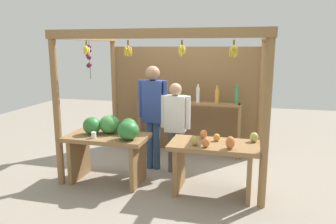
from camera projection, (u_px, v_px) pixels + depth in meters
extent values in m
plane|color=gray|center=(171.00, 168.00, 5.38)|extent=(12.00, 12.00, 0.00)
cylinder|color=olive|center=(57.00, 110.00, 4.56)|extent=(0.10, 0.10, 2.22)
cylinder|color=olive|center=(266.00, 122.00, 3.86)|extent=(0.10, 0.10, 2.22)
cylinder|color=olive|center=(114.00, 91.00, 6.46)|extent=(0.10, 0.10, 2.22)
cylinder|color=olive|center=(262.00, 97.00, 5.76)|extent=(0.10, 0.10, 2.22)
cube|color=olive|center=(152.00, 33.00, 4.00)|extent=(2.95, 0.12, 0.12)
cube|color=olive|center=(87.00, 37.00, 5.30)|extent=(0.12, 2.10, 0.12)
cube|color=olive|center=(268.00, 35.00, 4.60)|extent=(0.12, 2.10, 0.12)
cube|color=brown|center=(184.00, 100.00, 6.15)|extent=(2.85, 0.04, 1.99)
cylinder|color=brown|center=(182.00, 42.00, 4.05)|extent=(0.02, 0.02, 0.06)
ellipsoid|color=yellow|center=(184.00, 50.00, 4.07)|extent=(0.04, 0.08, 0.11)
ellipsoid|color=yellow|center=(184.00, 50.00, 4.09)|extent=(0.06, 0.06, 0.12)
ellipsoid|color=yellow|center=(183.00, 52.00, 4.11)|extent=(0.07, 0.04, 0.11)
ellipsoid|color=yellow|center=(180.00, 49.00, 4.11)|extent=(0.05, 0.05, 0.12)
ellipsoid|color=yellow|center=(180.00, 50.00, 4.08)|extent=(0.04, 0.06, 0.11)
ellipsoid|color=yellow|center=(181.00, 52.00, 4.07)|extent=(0.06, 0.06, 0.12)
ellipsoid|color=yellow|center=(181.00, 52.00, 4.04)|extent=(0.06, 0.04, 0.11)
ellipsoid|color=yellow|center=(183.00, 49.00, 4.04)|extent=(0.07, 0.06, 0.12)
cylinder|color=brown|center=(128.00, 43.00, 4.19)|extent=(0.02, 0.02, 0.06)
ellipsoid|color=gold|center=(131.00, 52.00, 4.21)|extent=(0.04, 0.06, 0.12)
ellipsoid|color=gold|center=(131.00, 51.00, 4.24)|extent=(0.07, 0.06, 0.12)
ellipsoid|color=gold|center=(129.00, 51.00, 4.24)|extent=(0.07, 0.04, 0.12)
ellipsoid|color=gold|center=(126.00, 52.00, 4.24)|extent=(0.05, 0.07, 0.12)
ellipsoid|color=gold|center=(125.00, 50.00, 4.21)|extent=(0.04, 0.06, 0.12)
ellipsoid|color=gold|center=(127.00, 52.00, 4.18)|extent=(0.07, 0.04, 0.12)
ellipsoid|color=gold|center=(129.00, 50.00, 4.18)|extent=(0.06, 0.05, 0.12)
cylinder|color=brown|center=(86.00, 43.00, 4.42)|extent=(0.02, 0.02, 0.06)
ellipsoid|color=yellow|center=(88.00, 51.00, 4.44)|extent=(0.04, 0.06, 0.11)
ellipsoid|color=yellow|center=(89.00, 51.00, 4.46)|extent=(0.05, 0.05, 0.11)
ellipsoid|color=yellow|center=(86.00, 50.00, 4.47)|extent=(0.05, 0.05, 0.11)
ellipsoid|color=yellow|center=(85.00, 51.00, 4.45)|extent=(0.04, 0.07, 0.11)
ellipsoid|color=yellow|center=(84.00, 50.00, 4.41)|extent=(0.05, 0.04, 0.11)
ellipsoid|color=yellow|center=(86.00, 50.00, 4.41)|extent=(0.05, 0.04, 0.11)
cylinder|color=brown|center=(234.00, 42.00, 3.94)|extent=(0.02, 0.02, 0.06)
ellipsoid|color=gold|center=(236.00, 52.00, 3.96)|extent=(0.04, 0.06, 0.13)
ellipsoid|color=gold|center=(236.00, 50.00, 3.98)|extent=(0.06, 0.06, 0.13)
ellipsoid|color=gold|center=(234.00, 52.00, 3.99)|extent=(0.08, 0.04, 0.13)
ellipsoid|color=gold|center=(232.00, 51.00, 3.98)|extent=(0.07, 0.07, 0.13)
ellipsoid|color=gold|center=(231.00, 52.00, 3.98)|extent=(0.04, 0.06, 0.13)
ellipsoid|color=gold|center=(232.00, 50.00, 3.95)|extent=(0.05, 0.05, 0.13)
ellipsoid|color=gold|center=(233.00, 53.00, 3.93)|extent=(0.08, 0.04, 0.13)
ellipsoid|color=gold|center=(235.00, 51.00, 3.95)|extent=(0.05, 0.05, 0.13)
cylinder|color=#4C422D|center=(90.00, 60.00, 4.69)|extent=(0.01, 0.01, 0.55)
sphere|color=#601E42|center=(89.00, 46.00, 4.62)|extent=(0.06, 0.06, 0.06)
sphere|color=#47142D|center=(89.00, 50.00, 4.68)|extent=(0.07, 0.07, 0.07)
sphere|color=#601E42|center=(88.00, 56.00, 4.68)|extent=(0.07, 0.07, 0.07)
sphere|color=#511938|center=(89.00, 57.00, 4.67)|extent=(0.07, 0.07, 0.07)
sphere|color=#511938|center=(89.00, 66.00, 4.72)|extent=(0.06, 0.06, 0.06)
sphere|color=#601E42|center=(90.00, 65.00, 4.70)|extent=(0.06, 0.06, 0.06)
cube|color=olive|center=(107.00, 137.00, 4.72)|extent=(1.20, 0.64, 0.06)
cube|color=olive|center=(79.00, 158.00, 4.91)|extent=(0.06, 0.58, 0.66)
cube|color=olive|center=(138.00, 163.00, 4.68)|extent=(0.06, 0.58, 0.66)
ellipsoid|color=#429347|center=(110.00, 124.00, 4.81)|extent=(0.42, 0.42, 0.27)
ellipsoid|color=#2D7533|center=(129.00, 126.00, 4.79)|extent=(0.28, 0.28, 0.23)
ellipsoid|color=#2D7533|center=(92.00, 126.00, 4.76)|extent=(0.30, 0.30, 0.26)
ellipsoid|color=#2D7533|center=(128.00, 130.00, 4.48)|extent=(0.43, 0.43, 0.27)
cylinder|color=white|center=(94.00, 135.00, 4.57)|extent=(0.07, 0.07, 0.09)
cube|color=olive|center=(214.00, 145.00, 4.34)|extent=(1.20, 0.64, 0.06)
cube|color=olive|center=(179.00, 167.00, 4.53)|extent=(0.06, 0.58, 0.66)
cube|color=olive|center=(249.00, 174.00, 4.30)|extent=(0.06, 0.58, 0.66)
ellipsoid|color=#CC7038|center=(206.00, 142.00, 4.15)|extent=(0.13, 0.13, 0.13)
ellipsoid|color=gold|center=(217.00, 137.00, 4.43)|extent=(0.10, 0.10, 0.11)
ellipsoid|color=#A8B24C|center=(254.00, 137.00, 4.38)|extent=(0.14, 0.14, 0.13)
ellipsoid|color=#CC7038|center=(230.00, 143.00, 4.08)|extent=(0.12, 0.12, 0.16)
ellipsoid|color=#B79E47|center=(195.00, 141.00, 4.24)|extent=(0.12, 0.12, 0.12)
ellipsoid|color=#E07F47|center=(204.00, 134.00, 4.55)|extent=(0.12, 0.12, 0.12)
cube|color=olive|center=(141.00, 126.00, 6.19)|extent=(0.05, 0.20, 1.00)
cube|color=olive|center=(239.00, 132.00, 5.74)|extent=(0.05, 0.20, 1.00)
cube|color=olive|center=(188.00, 103.00, 5.86)|extent=(1.85, 0.22, 0.04)
cylinder|color=#994C1E|center=(143.00, 94.00, 6.05)|extent=(0.07, 0.07, 0.25)
cylinder|color=#994C1E|center=(143.00, 85.00, 6.02)|extent=(0.03, 0.03, 0.06)
cylinder|color=silver|center=(161.00, 94.00, 5.96)|extent=(0.07, 0.07, 0.28)
cylinder|color=silver|center=(161.00, 84.00, 5.93)|extent=(0.03, 0.03, 0.06)
cylinder|color=#338C4C|center=(179.00, 95.00, 5.88)|extent=(0.08, 0.08, 0.25)
cylinder|color=#338C4C|center=(179.00, 86.00, 5.85)|extent=(0.04, 0.04, 0.06)
cylinder|color=silver|center=(198.00, 95.00, 5.79)|extent=(0.07, 0.07, 0.28)
cylinder|color=silver|center=(198.00, 86.00, 5.76)|extent=(0.03, 0.03, 0.06)
cylinder|color=gold|center=(217.00, 96.00, 5.71)|extent=(0.08, 0.08, 0.26)
cylinder|color=gold|center=(217.00, 87.00, 5.68)|extent=(0.03, 0.03, 0.06)
cylinder|color=#338C4C|center=(237.00, 96.00, 5.62)|extent=(0.06, 0.06, 0.29)
cylinder|color=#338C4C|center=(237.00, 86.00, 5.59)|extent=(0.03, 0.03, 0.06)
cylinder|color=navy|center=(150.00, 145.00, 5.31)|extent=(0.11, 0.11, 0.80)
cylinder|color=navy|center=(157.00, 146.00, 5.28)|extent=(0.11, 0.11, 0.80)
cube|color=#2D428C|center=(153.00, 101.00, 5.15)|extent=(0.32, 0.19, 0.67)
cylinder|color=#2D428C|center=(141.00, 99.00, 5.19)|extent=(0.08, 0.08, 0.61)
cylinder|color=#2D428C|center=(165.00, 100.00, 5.09)|extent=(0.08, 0.08, 0.61)
sphere|color=#997051|center=(153.00, 73.00, 5.06)|extent=(0.23, 0.23, 0.23)
cylinder|color=#554C52|center=(172.00, 151.00, 5.17)|extent=(0.11, 0.11, 0.68)
cylinder|color=#554C52|center=(179.00, 152.00, 5.14)|extent=(0.11, 0.11, 0.68)
cube|color=white|center=(175.00, 114.00, 5.03)|extent=(0.32, 0.19, 0.57)
cylinder|color=white|center=(163.00, 111.00, 5.07)|extent=(0.08, 0.08, 0.51)
cylinder|color=white|center=(188.00, 113.00, 4.97)|extent=(0.08, 0.08, 0.51)
sphere|color=tan|center=(175.00, 89.00, 4.95)|extent=(0.20, 0.20, 0.20)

